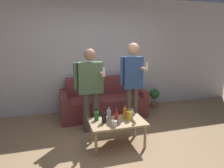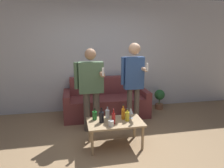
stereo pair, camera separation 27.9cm
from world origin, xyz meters
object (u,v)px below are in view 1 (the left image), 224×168
(coffee_table, at_px, (117,124))
(person_standing_right, at_px, (132,78))
(couch, at_px, (103,102))
(bottle_orange, at_px, (109,114))
(person_standing_left, at_px, (90,85))

(coffee_table, height_order, person_standing_right, person_standing_right)
(couch, height_order, person_standing_right, person_standing_right)
(bottle_orange, bearing_deg, couch, 81.63)
(bottle_orange, bearing_deg, person_standing_left, 115.57)
(bottle_orange, xyz_separation_m, person_standing_right, (0.58, 0.42, 0.51))
(couch, height_order, bottle_orange, couch)
(person_standing_left, relative_size, person_standing_right, 0.94)
(couch, distance_m, person_standing_left, 1.06)
(coffee_table, relative_size, person_standing_left, 0.57)
(couch, xyz_separation_m, person_standing_left, (-0.41, -0.76, 0.61))
(bottle_orange, height_order, person_standing_left, person_standing_left)
(bottle_orange, relative_size, person_standing_right, 0.11)
(couch, bearing_deg, person_standing_right, -63.87)
(coffee_table, bearing_deg, couch, 86.51)
(couch, distance_m, person_standing_right, 1.15)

